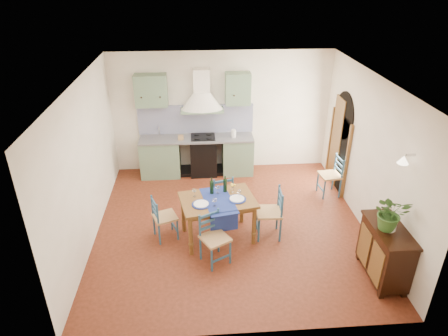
{
  "coord_description": "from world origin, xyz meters",
  "views": [
    {
      "loc": [
        -0.58,
        -6.25,
        4.48
      ],
      "look_at": [
        -0.1,
        0.3,
        1.09
      ],
      "focal_mm": 32.0,
      "sensor_mm": 36.0,
      "label": 1
    }
  ],
  "objects_px": {
    "chair_near": "(214,238)",
    "potted_plant": "(391,213)",
    "sideboard": "(385,251)",
    "dining_table": "(218,204)"
  },
  "relations": [
    {
      "from": "chair_near",
      "to": "sideboard",
      "type": "relative_size",
      "value": 0.85
    },
    {
      "from": "sideboard",
      "to": "chair_near",
      "type": "bearing_deg",
      "value": 167.53
    },
    {
      "from": "dining_table",
      "to": "sideboard",
      "type": "relative_size",
      "value": 1.35
    },
    {
      "from": "potted_plant",
      "to": "sideboard",
      "type": "bearing_deg",
      "value": 3.77
    },
    {
      "from": "dining_table",
      "to": "chair_near",
      "type": "bearing_deg",
      "value": -99.37
    },
    {
      "from": "chair_near",
      "to": "potted_plant",
      "type": "height_order",
      "value": "potted_plant"
    },
    {
      "from": "sideboard",
      "to": "potted_plant",
      "type": "distance_m",
      "value": 0.71
    },
    {
      "from": "dining_table",
      "to": "sideboard",
      "type": "bearing_deg",
      "value": -25.66
    },
    {
      "from": "dining_table",
      "to": "potted_plant",
      "type": "height_order",
      "value": "potted_plant"
    },
    {
      "from": "chair_near",
      "to": "potted_plant",
      "type": "bearing_deg",
      "value": -12.75
    }
  ]
}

